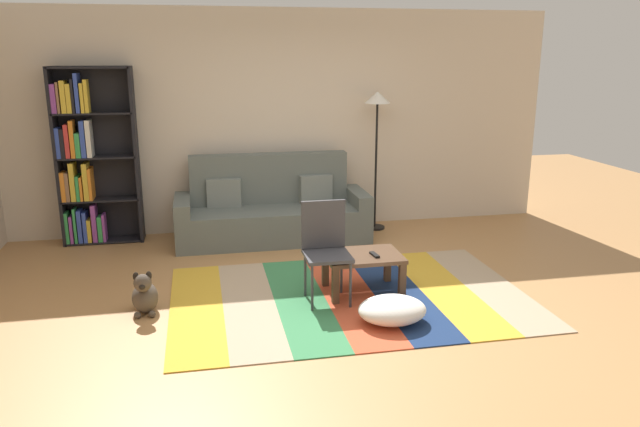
{
  "coord_description": "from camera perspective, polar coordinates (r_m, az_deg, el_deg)",
  "views": [
    {
      "loc": [
        -1.06,
        -4.92,
        2.17
      ],
      "look_at": [
        0.07,
        0.66,
        0.65
      ],
      "focal_mm": 33.81,
      "sensor_mm": 36.0,
      "label": 1
    }
  ],
  "objects": [
    {
      "name": "folding_chair",
      "position": [
        5.37,
        0.51,
        -2.78
      ],
      "size": [
        0.4,
        0.4,
        0.9
      ],
      "rotation": [
        0.0,
        0.0,
        -0.28
      ],
      "color": "#38383D",
      "rests_on": "ground_plane"
    },
    {
      "name": "coffee_table",
      "position": [
        5.6,
        4.09,
        -4.52
      ],
      "size": [
        0.7,
        0.51,
        0.37
      ],
      "color": "#513826",
      "rests_on": "rug"
    },
    {
      "name": "rug",
      "position": [
        5.58,
        2.85,
        -7.89
      ],
      "size": [
        3.23,
        2.14,
        0.01
      ],
      "color": "gold",
      "rests_on": "ground_plane"
    },
    {
      "name": "bookshelf",
      "position": [
        7.43,
        -21.14,
        4.76
      ],
      "size": [
        0.9,
        0.28,
        2.03
      ],
      "color": "black",
      "rests_on": "ground_plane"
    },
    {
      "name": "tv_remote",
      "position": [
        5.54,
        5.18,
        -3.9
      ],
      "size": [
        0.06,
        0.15,
        0.02
      ],
      "primitive_type": "cube",
      "rotation": [
        0.0,
        0.0,
        0.12
      ],
      "color": "black",
      "rests_on": "coffee_table"
    },
    {
      "name": "dog",
      "position": [
        5.43,
        -16.26,
        -7.43
      ],
      "size": [
        0.22,
        0.35,
        0.4
      ],
      "color": "#473D33",
      "rests_on": "ground_plane"
    },
    {
      "name": "ground_plane",
      "position": [
        5.48,
        0.69,
        -8.38
      ],
      "size": [
        14.0,
        14.0,
        0.0
      ],
      "primitive_type": "plane",
      "color": "#B27F4C"
    },
    {
      "name": "back_wall",
      "position": [
        7.59,
        -3.37,
        8.7
      ],
      "size": [
        6.8,
        0.1,
        2.7
      ],
      "primitive_type": "cube",
      "color": "beige",
      "rests_on": "ground_plane"
    },
    {
      "name": "standing_lamp",
      "position": [
        7.48,
        5.43,
        9.24
      ],
      "size": [
        0.32,
        0.32,
        1.72
      ],
      "color": "black",
      "rests_on": "ground_plane"
    },
    {
      "name": "pouf",
      "position": [
        5.07,
        6.85,
        -9.05
      ],
      "size": [
        0.57,
        0.47,
        0.21
      ],
      "primitive_type": "ellipsoid",
      "color": "white",
      "rests_on": "rug"
    },
    {
      "name": "couch",
      "position": [
        7.23,
        -4.57,
        0.19
      ],
      "size": [
        2.26,
        0.8,
        1.0
      ],
      "color": "#59605B",
      "rests_on": "ground_plane"
    }
  ]
}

